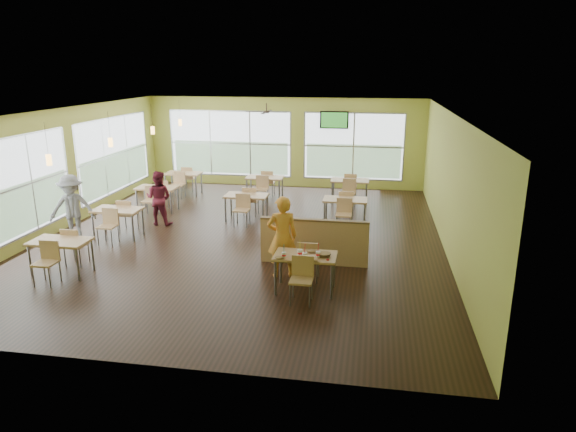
% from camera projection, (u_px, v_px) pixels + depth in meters
% --- Properties ---
extents(room, '(12.00, 12.04, 3.20)m').
position_uv_depth(room, '(243.00, 177.00, 12.83)').
color(room, black).
rests_on(room, ground).
extents(window_bays, '(9.24, 10.24, 2.38)m').
position_uv_depth(window_bays, '(186.00, 158.00, 16.20)').
color(window_bays, white).
rests_on(window_bays, room).
extents(main_table, '(1.22, 1.52, 0.87)m').
position_uv_depth(main_table, '(305.00, 261.00, 9.94)').
color(main_table, tan).
rests_on(main_table, floor).
extents(half_wall_divider, '(2.40, 0.14, 1.04)m').
position_uv_depth(half_wall_divider, '(314.00, 242.00, 11.35)').
color(half_wall_divider, tan).
rests_on(half_wall_divider, floor).
extents(dining_tables, '(6.92, 8.72, 0.87)m').
position_uv_depth(dining_tables, '(223.00, 196.00, 14.89)').
color(dining_tables, tan).
rests_on(dining_tables, floor).
extents(pendant_lights, '(0.11, 7.31, 0.86)m').
position_uv_depth(pendant_lights, '(132.00, 136.00, 13.74)').
color(pendant_lights, '#2D2119').
rests_on(pendant_lights, ceiling).
extents(ceiling_fan, '(1.25, 1.25, 0.29)m').
position_uv_depth(ceiling_fan, '(267.00, 112.00, 15.29)').
color(ceiling_fan, '#2D2119').
rests_on(ceiling_fan, ceiling).
extents(tv_backwall, '(1.00, 0.07, 0.60)m').
position_uv_depth(tv_backwall, '(334.00, 120.00, 17.88)').
color(tv_backwall, black).
rests_on(tv_backwall, wall_back).
extents(man_plaid, '(0.73, 0.60, 1.74)m').
position_uv_depth(man_plaid, '(282.00, 237.00, 10.57)').
color(man_plaid, orange).
rests_on(man_plaid, floor).
extents(patron_maroon, '(0.75, 0.60, 1.51)m').
position_uv_depth(patron_maroon, '(159.00, 198.00, 14.16)').
color(patron_maroon, maroon).
rests_on(patron_maroon, floor).
extents(patron_grey, '(1.25, 1.01, 1.69)m').
position_uv_depth(patron_grey, '(72.00, 208.00, 12.81)').
color(patron_grey, slate).
rests_on(patron_grey, floor).
extents(cup_blue, '(0.08, 0.08, 0.30)m').
position_uv_depth(cup_blue, '(284.00, 255.00, 9.73)').
color(cup_blue, white).
rests_on(cup_blue, main_table).
extents(cup_yellow, '(0.10, 0.10, 0.37)m').
position_uv_depth(cup_yellow, '(300.00, 253.00, 9.81)').
color(cup_yellow, white).
rests_on(cup_yellow, main_table).
extents(cup_red_near, '(0.09, 0.09, 0.34)m').
position_uv_depth(cup_red_near, '(305.00, 256.00, 9.67)').
color(cup_red_near, white).
rests_on(cup_red_near, main_table).
extents(cup_red_far, '(0.09, 0.09, 0.32)m').
position_uv_depth(cup_red_far, '(318.00, 254.00, 9.76)').
color(cup_red_far, white).
rests_on(cup_red_far, main_table).
extents(food_basket, '(0.27, 0.27, 0.06)m').
position_uv_depth(food_basket, '(324.00, 254.00, 9.84)').
color(food_basket, black).
rests_on(food_basket, main_table).
extents(ketchup_cup, '(0.06, 0.06, 0.02)m').
position_uv_depth(ketchup_cup, '(328.00, 260.00, 9.63)').
color(ketchup_cup, '#B11710').
rests_on(ketchup_cup, main_table).
extents(wrapper_left, '(0.22, 0.21, 0.04)m').
position_uv_depth(wrapper_left, '(279.00, 257.00, 9.71)').
color(wrapper_left, '#AB7E52').
rests_on(wrapper_left, main_table).
extents(wrapper_mid, '(0.26, 0.24, 0.05)m').
position_uv_depth(wrapper_mid, '(312.00, 251.00, 10.05)').
color(wrapper_mid, '#AB7E52').
rests_on(wrapper_mid, main_table).
extents(wrapper_right, '(0.14, 0.12, 0.03)m').
position_uv_depth(wrapper_right, '(314.00, 260.00, 9.59)').
color(wrapper_right, '#AB7E52').
rests_on(wrapper_right, main_table).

